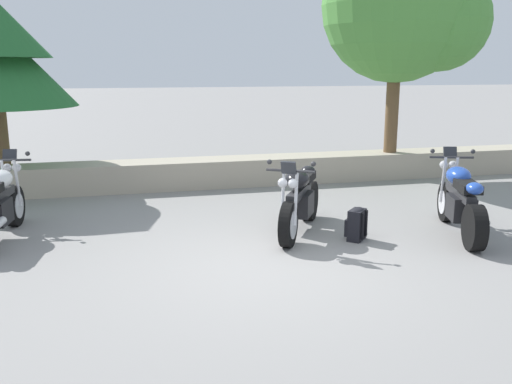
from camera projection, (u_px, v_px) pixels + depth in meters
The scene contains 6 objects.
ground_plane at pixel (272, 265), 6.86m from camera, with size 120.00×120.00×0.00m, color gray.
stone_wall at pixel (208, 173), 11.34m from camera, with size 36.00×0.80×0.55m, color #A89E89.
motorcycle_black_centre at pixel (299, 200), 8.10m from camera, with size 1.22×1.85×1.18m.
motorcycle_blue_far_right at pixel (460, 201), 8.02m from camera, with size 0.93×2.00×1.18m.
rider_backpack at pixel (356, 223), 7.79m from camera, with size 0.35×0.35×0.47m.
leafy_tree_mid_left at pixel (406, 9), 11.51m from camera, with size 3.32×3.16×4.65m.
Camera 1 is at (-1.77, -6.25, 2.39)m, focal length 39.09 mm.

